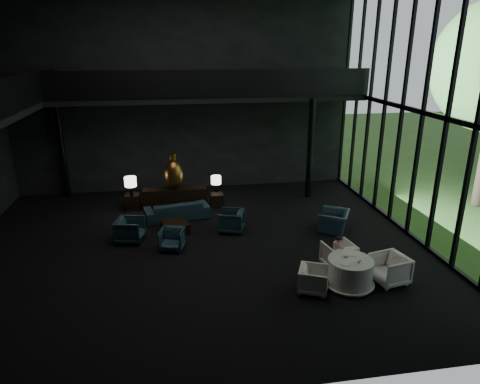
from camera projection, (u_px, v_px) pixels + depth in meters
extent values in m
cube|color=black|center=(198.00, 248.00, 13.22)|extent=(14.00, 12.00, 0.02)
cube|color=black|center=(185.00, 95.00, 17.51)|extent=(14.00, 0.04, 8.00)
cube|color=black|center=(218.00, 184.00, 6.31)|extent=(14.00, 0.04, 8.00)
cube|color=black|center=(212.00, 97.00, 16.73)|extent=(12.00, 2.00, 0.25)
cube|color=black|center=(214.00, 84.00, 15.60)|extent=(12.00, 0.06, 1.00)
cylinder|color=black|center=(62.00, 149.00, 17.12)|extent=(0.24, 0.24, 4.00)
cylinder|color=black|center=(310.00, 149.00, 17.03)|extent=(0.24, 0.24, 4.00)
cube|color=black|center=(175.00, 198.00, 16.43)|extent=(2.39, 0.54, 0.76)
ellipsoid|color=#B7722B|center=(174.00, 174.00, 16.07)|extent=(0.73, 0.73, 1.13)
cylinder|color=#B7722B|center=(173.00, 157.00, 15.85)|extent=(0.25, 0.25, 0.23)
cube|color=black|center=(133.00, 201.00, 16.27)|extent=(0.53, 0.53, 0.59)
cylinder|color=black|center=(131.00, 191.00, 15.92)|extent=(0.13, 0.13, 0.39)
cylinder|color=white|center=(130.00, 182.00, 15.80)|extent=(0.44, 0.44, 0.35)
cube|color=black|center=(217.00, 200.00, 16.52)|extent=(0.47, 0.47, 0.52)
cylinder|color=black|center=(216.00, 188.00, 16.57)|extent=(0.12, 0.12, 0.34)
cylinder|color=white|center=(216.00, 180.00, 16.47)|extent=(0.39, 0.39, 0.31)
imported|color=black|center=(177.00, 206.00, 15.28)|extent=(2.54, 1.15, 0.96)
imported|color=black|center=(130.00, 228.00, 13.53)|extent=(0.98, 1.02, 0.90)
imported|color=#0E2239|center=(231.00, 219.00, 14.27)|extent=(0.99, 1.02, 0.85)
imported|color=#0B1D32|center=(172.00, 239.00, 13.02)|extent=(0.79, 0.76, 0.67)
imported|color=#22414F|center=(334.00, 218.00, 14.30)|extent=(1.09, 1.22, 0.90)
cube|color=black|center=(175.00, 227.00, 14.26)|extent=(0.99, 0.99, 0.36)
cylinder|color=white|center=(350.00, 273.00, 11.03)|extent=(1.16, 1.16, 0.75)
cone|color=white|center=(349.00, 284.00, 11.13)|extent=(1.31, 1.31, 0.10)
imported|color=beige|center=(339.00, 253.00, 11.94)|extent=(0.94, 0.90, 0.85)
imported|color=white|center=(390.00, 267.00, 11.16)|extent=(1.01, 1.06, 0.92)
imported|color=beige|center=(314.00, 279.00, 10.78)|extent=(0.85, 0.87, 0.69)
cylinder|color=beige|center=(338.00, 249.00, 11.76)|extent=(0.26, 0.26, 0.37)
sphere|color=#D8A884|center=(338.00, 239.00, 11.67)|extent=(0.18, 0.18, 0.18)
ellipsoid|color=black|center=(339.00, 238.00, 11.66)|extent=(0.19, 0.19, 0.13)
cylinder|color=white|center=(345.00, 264.00, 10.69)|extent=(0.25, 0.25, 0.02)
cylinder|color=white|center=(353.00, 255.00, 11.14)|extent=(0.28, 0.28, 0.01)
cylinder|color=white|center=(362.00, 262.00, 10.79)|extent=(0.17, 0.17, 0.01)
cylinder|color=white|center=(360.00, 260.00, 10.81)|extent=(0.08, 0.08, 0.06)
ellipsoid|color=white|center=(346.00, 256.00, 11.05)|extent=(0.15, 0.15, 0.07)
cylinder|color=#99999E|center=(359.00, 262.00, 10.73)|extent=(0.07, 0.07, 0.06)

